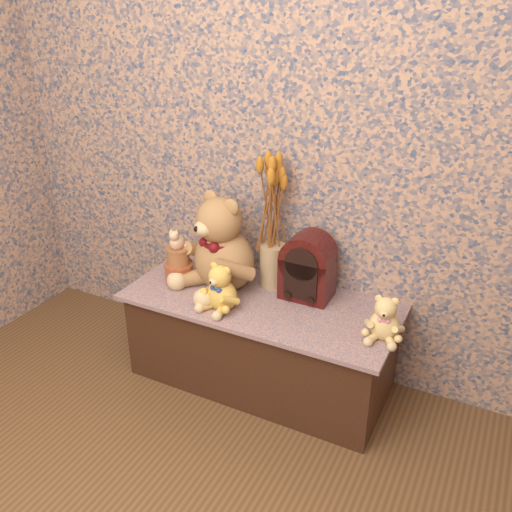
# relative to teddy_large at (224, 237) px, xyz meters

# --- Properties ---
(room_shell) EXTENTS (3.10, 3.05, 2.65)m
(room_shell) POSITION_rel_teddy_large_xyz_m (0.22, -0.93, 0.97)
(room_shell) COLOR #35486C
(room_shell) RESTS_ON ground
(display_shelf) EXTENTS (1.24, 0.55, 0.45)m
(display_shelf) POSITION_rel_teddy_large_xyz_m (0.22, -0.06, -0.47)
(display_shelf) COLOR #34476A
(display_shelf) RESTS_ON ground
(teddy_large) EXTENTS (0.53, 0.57, 0.48)m
(teddy_large) POSITION_rel_teddy_large_xyz_m (0.00, 0.00, 0.00)
(teddy_large) COLOR #905F38
(teddy_large) RESTS_ON display_shelf
(teddy_medium) EXTENTS (0.22, 0.25, 0.23)m
(teddy_medium) POSITION_rel_teddy_large_xyz_m (0.10, -0.19, -0.13)
(teddy_medium) COLOR gold
(teddy_medium) RESTS_ON display_shelf
(teddy_small) EXTENTS (0.18, 0.21, 0.20)m
(teddy_small) POSITION_rel_teddy_large_xyz_m (0.79, -0.10, -0.14)
(teddy_small) COLOR #E1B16A
(teddy_small) RESTS_ON display_shelf
(cathedral_radio) EXTENTS (0.23, 0.16, 0.31)m
(cathedral_radio) POSITION_rel_teddy_large_xyz_m (0.39, 0.07, -0.09)
(cathedral_radio) COLOR #330909
(cathedral_radio) RESTS_ON display_shelf
(ceramic_vase) EXTENTS (0.14, 0.14, 0.20)m
(ceramic_vase) POSITION_rel_teddy_large_xyz_m (0.21, 0.10, -0.14)
(ceramic_vase) COLOR tan
(ceramic_vase) RESTS_ON display_shelf
(dried_stalks) EXTENTS (0.24, 0.24, 0.42)m
(dried_stalks) POSITION_rel_teddy_large_xyz_m (0.21, 0.10, 0.17)
(dried_stalks) COLOR #BC6E1E
(dried_stalks) RESTS_ON ceramic_vase
(biscuit_tin_lower) EXTENTS (0.13, 0.13, 0.10)m
(biscuit_tin_lower) POSITION_rel_teddy_large_xyz_m (-0.20, -0.08, -0.19)
(biscuit_tin_lower) COLOR #B87036
(biscuit_tin_lower) RESTS_ON display_shelf
(biscuit_tin_upper) EXTENTS (0.12, 0.12, 0.08)m
(biscuit_tin_upper) POSITION_rel_teddy_large_xyz_m (-0.20, -0.08, -0.10)
(biscuit_tin_upper) COLOR tan
(biscuit_tin_upper) RESTS_ON biscuit_tin_lower
(cat_figurine) EXTENTS (0.09, 0.10, 0.11)m
(cat_figurine) POSITION_rel_teddy_large_xyz_m (-0.20, -0.08, -0.01)
(cat_figurine) COLOR silver
(cat_figurine) RESTS_ON biscuit_tin_upper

